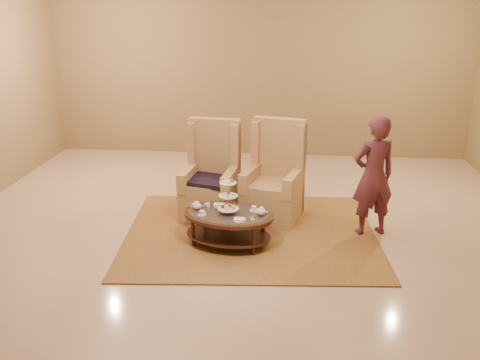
# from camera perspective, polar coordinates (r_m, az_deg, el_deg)

# --- Properties ---
(ground) EXTENTS (8.00, 8.00, 0.00)m
(ground) POSITION_cam_1_polar(r_m,az_deg,el_deg) (6.99, -0.09, -6.24)
(ground) COLOR #C3A891
(ground) RESTS_ON ground
(ceiling) EXTENTS (8.00, 8.00, 0.02)m
(ceiling) POSITION_cam_1_polar(r_m,az_deg,el_deg) (6.99, -0.09, -6.24)
(ceiling) COLOR beige
(ceiling) RESTS_ON ground
(wall_back) EXTENTS (8.00, 0.04, 3.50)m
(wall_back) POSITION_cam_1_polar(r_m,az_deg,el_deg) (10.39, 2.08, 12.14)
(wall_back) COLOR olive
(wall_back) RESTS_ON ground
(rug) EXTENTS (3.46, 2.95, 0.02)m
(rug) POSITION_cam_1_polar(r_m,az_deg,el_deg) (7.12, 1.16, -5.69)
(rug) COLOR olive
(rug) RESTS_ON ground
(tea_table) EXTENTS (1.29, 1.02, 0.96)m
(tea_table) POSITION_cam_1_polar(r_m,az_deg,el_deg) (6.69, -1.26, -4.15)
(tea_table) COLOR black
(tea_table) RESTS_ON ground
(armchair_left) EXTENTS (0.82, 0.84, 1.36)m
(armchair_left) POSITION_cam_1_polar(r_m,az_deg,el_deg) (7.60, -3.05, -0.40)
(armchair_left) COLOR tan
(armchair_left) RESTS_ON ground
(armchair_right) EXTENTS (0.92, 0.93, 1.38)m
(armchair_right) POSITION_cam_1_polar(r_m,az_deg,el_deg) (7.53, 3.69, -0.58)
(armchair_right) COLOR tan
(armchair_right) RESTS_ON ground
(person) EXTENTS (0.68, 0.57, 1.60)m
(person) POSITION_cam_1_polar(r_m,az_deg,el_deg) (7.05, 14.05, 0.39)
(person) COLOR #55242F
(person) RESTS_ON ground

